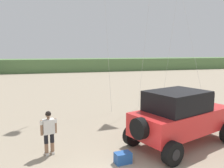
# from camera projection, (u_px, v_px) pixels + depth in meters

# --- Properties ---
(dune_ridge) EXTENTS (90.00, 6.84, 2.37)m
(dune_ridge) POSITION_uv_depth(u_px,v_px,m) (56.00, 65.00, 44.00)
(dune_ridge) COLOR #567A47
(dune_ridge) RESTS_ON ground_plane
(jeep) EXTENTS (5.00, 3.66, 2.26)m
(jeep) POSITION_uv_depth(u_px,v_px,m) (181.00, 116.00, 9.40)
(jeep) COLOR red
(jeep) RESTS_ON ground_plane
(person_watching) EXTENTS (0.61, 0.38, 1.67)m
(person_watching) POSITION_uv_depth(u_px,v_px,m) (49.00, 130.00, 8.45)
(person_watching) COLOR #8C664C
(person_watching) RESTS_ON ground_plane
(cooler_box) EXTENTS (0.60, 0.42, 0.38)m
(cooler_box) POSITION_uv_depth(u_px,v_px,m) (123.00, 158.00, 7.90)
(cooler_box) COLOR #23519E
(cooler_box) RESTS_ON ground_plane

